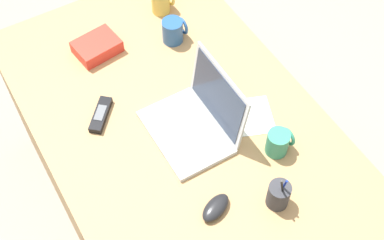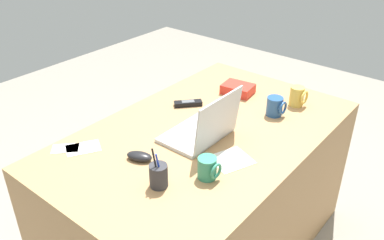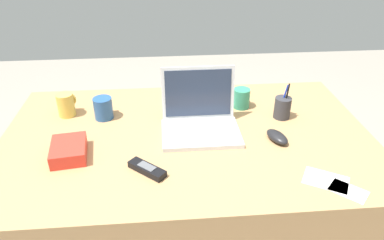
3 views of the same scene
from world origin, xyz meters
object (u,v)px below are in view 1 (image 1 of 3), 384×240
at_px(computer_mouse, 216,208).
at_px(coffee_mug_white, 173,31).
at_px(pen_holder, 279,195).
at_px(laptop, 196,120).
at_px(coffee_mug_spare, 278,142).
at_px(coffee_mug_tall, 161,1).
at_px(snack_bag, 97,47).
at_px(cordless_phone, 101,115).

xyz_separation_m(computer_mouse, coffee_mug_white, (-0.71, 0.25, 0.03)).
relative_size(computer_mouse, pen_holder, 0.66).
relative_size(laptop, coffee_mug_spare, 3.47).
height_order(coffee_mug_tall, snack_bag, coffee_mug_tall).
xyz_separation_m(laptop, cordless_phone, (-0.21, -0.27, -0.04)).
relative_size(cordless_phone, pen_holder, 0.82).
distance_m(computer_mouse, coffee_mug_spare, 0.31).
distance_m(coffee_mug_tall, snack_bag, 0.33).
height_order(computer_mouse, coffee_mug_white, coffee_mug_white).
bearing_deg(computer_mouse, laptop, 138.69).
bearing_deg(computer_mouse, coffee_mug_spare, 84.49).
relative_size(laptop, pen_holder, 1.86).
height_order(computer_mouse, coffee_mug_spare, coffee_mug_spare).
bearing_deg(cordless_phone, pen_holder, 30.09).
height_order(coffee_mug_white, cordless_phone, coffee_mug_white).
bearing_deg(pen_holder, cordless_phone, -149.91).
relative_size(computer_mouse, coffee_mug_spare, 1.24).
bearing_deg(pen_holder, coffee_mug_tall, 173.72).
xyz_separation_m(coffee_mug_white, pen_holder, (0.78, -0.07, 0.00)).
height_order(coffee_mug_spare, pen_holder, pen_holder).
distance_m(coffee_mug_white, snack_bag, 0.30).
height_order(laptop, coffee_mug_spare, laptop).
relative_size(coffee_mug_white, coffee_mug_tall, 0.92).
relative_size(computer_mouse, cordless_phone, 0.81).
bearing_deg(coffee_mug_tall, pen_holder, -6.28).
bearing_deg(cordless_phone, coffee_mug_spare, 46.81).
xyz_separation_m(laptop, coffee_mug_white, (-0.41, 0.14, -0.00)).
distance_m(computer_mouse, pen_holder, 0.20).
bearing_deg(snack_bag, pen_holder, 14.02).
height_order(coffee_mug_white, snack_bag, coffee_mug_white).
bearing_deg(cordless_phone, laptop, 51.03).
relative_size(coffee_mug_white, pen_holder, 0.57).
bearing_deg(coffee_mug_tall, coffee_mug_white, -13.01).
distance_m(computer_mouse, cordless_phone, 0.54).
relative_size(coffee_mug_white, coffee_mug_spare, 1.06).
distance_m(computer_mouse, coffee_mug_white, 0.75).
xyz_separation_m(cordless_phone, snack_bag, (-0.29, 0.12, 0.01)).
xyz_separation_m(pen_holder, snack_bag, (-0.88, -0.22, -0.02)).
bearing_deg(computer_mouse, coffee_mug_tall, 140.42).
distance_m(pen_holder, snack_bag, 0.91).
relative_size(coffee_mug_spare, cordless_phone, 0.65).
bearing_deg(computer_mouse, cordless_phone, 175.61).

